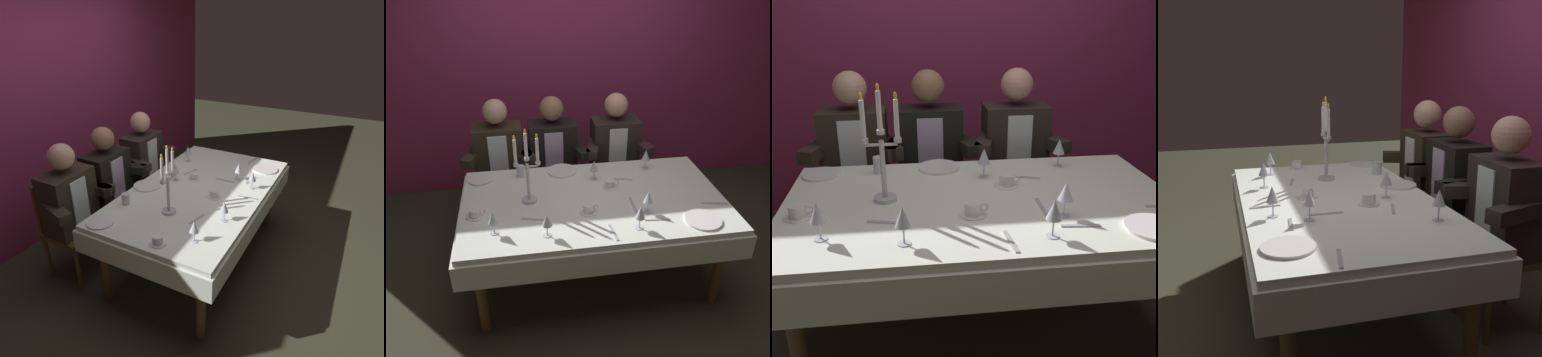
{
  "view_description": "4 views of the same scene",
  "coord_description": "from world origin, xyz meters",
  "views": [
    {
      "loc": [
        -2.4,
        -1.19,
        2.15
      ],
      "look_at": [
        -0.02,
        0.07,
        0.84
      ],
      "focal_mm": 31.79,
      "sensor_mm": 36.0,
      "label": 1
    },
    {
      "loc": [
        -0.51,
        -2.44,
        2.3
      ],
      "look_at": [
        -0.1,
        0.1,
        0.86
      ],
      "focal_mm": 37.53,
      "sensor_mm": 36.0,
      "label": 2
    },
    {
      "loc": [
        -0.33,
        -1.92,
        1.62
      ],
      "look_at": [
        -0.08,
        0.04,
        0.83
      ],
      "focal_mm": 41.13,
      "sensor_mm": 36.0,
      "label": 3
    },
    {
      "loc": [
        2.56,
        -0.65,
        1.53
      ],
      "look_at": [
        -0.06,
        0.09,
        0.84
      ],
      "focal_mm": 43.9,
      "sensor_mm": 36.0,
      "label": 4
    }
  ],
  "objects": [
    {
      "name": "seated_diner_1",
      "position": [
        -0.21,
        0.89,
        0.74
      ],
      "size": [
        0.63,
        0.48,
        1.24
      ],
      "color": "brown",
      "rests_on": "ground_plane"
    },
    {
      "name": "wine_glass_4",
      "position": [
        0.06,
        0.28,
        0.85
      ],
      "size": [
        0.07,
        0.07,
        0.16
      ],
      "color": "silver",
      "rests_on": "dining_table"
    },
    {
      "name": "wine_glass_0",
      "position": [
        -0.71,
        -0.31,
        0.86
      ],
      "size": [
        0.07,
        0.07,
        0.16
      ],
      "color": "silver",
      "rests_on": "dining_table"
    },
    {
      "name": "dinner_plate_0",
      "position": [
        -0.83,
        0.42,
        0.75
      ],
      "size": [
        0.21,
        0.21,
        0.01
      ],
      "primitive_type": "cylinder",
      "color": "white",
      "rests_on": "dining_table"
    },
    {
      "name": "spoon_1",
      "position": [
        0.04,
        -0.43,
        0.74
      ],
      "size": [
        0.03,
        0.17,
        0.01
      ],
      "primitive_type": "cube",
      "rotation": [
        0.0,
        0.0,
        1.67
      ],
      "color": "#B7B7BC",
      "rests_on": "dining_table"
    },
    {
      "name": "wine_glass_3",
      "position": [
        -0.38,
        -0.39,
        0.85
      ],
      "size": [
        0.07,
        0.07,
        0.16
      ],
      "color": "silver",
      "rests_on": "dining_table"
    },
    {
      "name": "dinner_plate_1",
      "position": [
        -0.18,
        0.45,
        0.75
      ],
      "size": [
        0.24,
        0.24,
        0.01
      ],
      "primitive_type": "cylinder",
      "color": "white",
      "rests_on": "dining_table"
    },
    {
      "name": "knife_4",
      "position": [
        0.26,
        -0.13,
        0.74
      ],
      "size": [
        0.02,
        0.19,
        0.01
      ],
      "primitive_type": "cube",
      "rotation": [
        0.0,
        0.0,
        1.55
      ],
      "color": "#B7B7BC",
      "rests_on": "dining_table"
    },
    {
      "name": "wine_glass_5",
      "position": [
        0.33,
        -0.23,
        0.86
      ],
      "size": [
        0.07,
        0.07,
        0.16
      ],
      "color": "silver",
      "rests_on": "dining_table"
    },
    {
      "name": "fork_5",
      "position": [
        0.37,
        -0.33,
        0.74
      ],
      "size": [
        0.17,
        0.04,
        0.01
      ],
      "primitive_type": "cube",
      "rotation": [
        0.0,
        0.0,
        -0.1
      ],
      "color": "#B7B7BC",
      "rests_on": "dining_table"
    },
    {
      "name": "coffee_cup_2",
      "position": [
        -0.07,
        -0.17,
        0.77
      ],
      "size": [
        0.13,
        0.12,
        0.06
      ],
      "color": "white",
      "rests_on": "dining_table"
    },
    {
      "name": "wine_glass_1",
      "position": [
        0.22,
        -0.4,
        0.85
      ],
      "size": [
        0.07,
        0.07,
        0.16
      ],
      "color": "silver",
      "rests_on": "dining_table"
    },
    {
      "name": "ground_plane",
      "position": [
        0.0,
        0.0,
        0.0
      ],
      "size": [
        12.0,
        12.0,
        0.0
      ],
      "primitive_type": "plane",
      "color": "#363826"
    },
    {
      "name": "fork_3",
      "position": [
        -0.45,
        -0.2,
        0.74
      ],
      "size": [
        0.17,
        0.06,
        0.01
      ],
      "primitive_type": "cube",
      "rotation": [
        0.0,
        0.0,
        -0.24
      ],
      "color": "#B7B7BC",
      "rests_on": "dining_table"
    },
    {
      "name": "coffee_cup_0",
      "position": [
        0.15,
        0.14,
        0.77
      ],
      "size": [
        0.13,
        0.12,
        0.06
      ],
      "color": "white",
      "rests_on": "dining_table"
    },
    {
      "name": "seated_diner_0",
      "position": [
        -0.69,
        0.89,
        0.74
      ],
      "size": [
        0.63,
        0.48,
        1.24
      ],
      "color": "brown",
      "rests_on": "ground_plane"
    },
    {
      "name": "candelabra",
      "position": [
        -0.47,
        0.04,
        0.97
      ],
      "size": [
        0.19,
        0.11,
        0.56
      ],
      "color": "silver",
      "rests_on": "dining_table"
    },
    {
      "name": "seated_diner_2",
      "position": [
        0.37,
        0.89,
        0.74
      ],
      "size": [
        0.63,
        0.48,
        1.24
      ],
      "color": "brown",
      "rests_on": "ground_plane"
    },
    {
      "name": "knife_0",
      "position": [
        0.84,
        -0.21,
        0.74
      ],
      "size": [
        0.19,
        0.05,
        0.01
      ],
      "primitive_type": "cube",
      "rotation": [
        0.0,
        0.0,
        -0.19
      ],
      "color": "#B7B7BC",
      "rests_on": "dining_table"
    },
    {
      "name": "dinner_plate_2",
      "position": [
        0.67,
        -0.39,
        0.75
      ],
      "size": [
        0.25,
        0.25,
        0.01
      ],
      "primitive_type": "cylinder",
      "color": "white",
      "rests_on": "dining_table"
    },
    {
      "name": "coffee_cup_1",
      "position": [
        -0.84,
        -0.1,
        0.77
      ],
      "size": [
        0.13,
        0.12,
        0.06
      ],
      "color": "white",
      "rests_on": "dining_table"
    },
    {
      "name": "dining_table",
      "position": [
        0.0,
        0.0,
        0.62
      ],
      "size": [
        1.94,
        1.14,
        0.74
      ],
      "color": "white",
      "rests_on": "ground_plane"
    },
    {
      "name": "wine_glass_2",
      "position": [
        0.51,
        0.39,
        0.85
      ],
      "size": [
        0.07,
        0.07,
        0.16
      ],
      "color": "silver",
      "rests_on": "dining_table"
    },
    {
      "name": "water_tumbler_0",
      "position": [
        -0.51,
        0.42,
        0.79
      ],
      "size": [
        0.06,
        0.06,
        0.09
      ],
      "primitive_type": "cylinder",
      "color": "silver",
      "rests_on": "dining_table"
    },
    {
      "name": "spoon_2",
      "position": [
        0.27,
        0.24,
        0.74
      ],
      "size": [
        0.17,
        0.07,
        0.01
      ],
      "primitive_type": "cube",
      "rotation": [
        0.0,
        0.0,
        -0.32
      ],
      "color": "#B7B7BC",
      "rests_on": "dining_table"
    }
  ]
}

